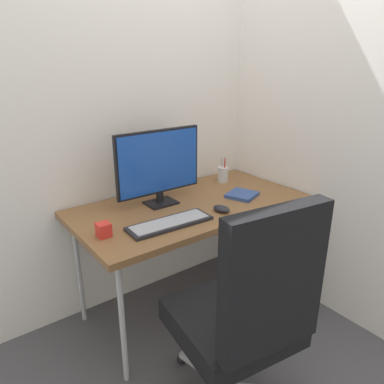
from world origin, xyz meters
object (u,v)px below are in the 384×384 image
(notebook, at_px, (242,195))
(keyboard, at_px, (170,223))
(pen_holder, at_px, (223,174))
(office_chair, at_px, (245,313))
(desk_clamp_accessory, at_px, (104,230))
(monitor, at_px, (159,164))
(mouse, at_px, (222,209))

(notebook, bearing_deg, keyboard, 166.74)
(keyboard, xyz_separation_m, pen_holder, (0.68, 0.36, 0.04))
(office_chair, relative_size, pen_holder, 6.14)
(desk_clamp_accessory, bearing_deg, monitor, 24.52)
(office_chair, height_order, monitor, monitor)
(keyboard, distance_m, mouse, 0.33)
(monitor, relative_size, mouse, 5.03)
(keyboard, distance_m, pen_holder, 0.77)
(desk_clamp_accessory, bearing_deg, mouse, -9.49)
(monitor, distance_m, mouse, 0.43)
(monitor, bearing_deg, desk_clamp_accessory, -155.48)
(office_chair, xyz_separation_m, keyboard, (0.03, 0.58, 0.18))
(monitor, relative_size, desk_clamp_accessory, 7.75)
(monitor, height_order, desk_clamp_accessory, monitor)
(desk_clamp_accessory, bearing_deg, notebook, -0.30)
(mouse, height_order, pen_holder, pen_holder)
(monitor, distance_m, notebook, 0.56)
(notebook, distance_m, desk_clamp_accessory, 0.91)
(mouse, relative_size, notebook, 0.62)
(office_chair, distance_m, mouse, 0.68)
(monitor, distance_m, keyboard, 0.38)
(monitor, xyz_separation_m, keyboard, (-0.12, -0.28, -0.23))
(office_chair, bearing_deg, pen_holder, 53.24)
(notebook, bearing_deg, pen_holder, 50.89)
(pen_holder, bearing_deg, office_chair, -126.76)
(monitor, bearing_deg, office_chair, -99.55)
(notebook, bearing_deg, monitor, 135.38)
(pen_holder, xyz_separation_m, desk_clamp_accessory, (-1.00, -0.28, -0.02))
(monitor, relative_size, pen_holder, 3.08)
(monitor, bearing_deg, mouse, -56.25)
(mouse, xyz_separation_m, pen_holder, (0.35, 0.39, 0.04))
(office_chair, bearing_deg, mouse, 57.50)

